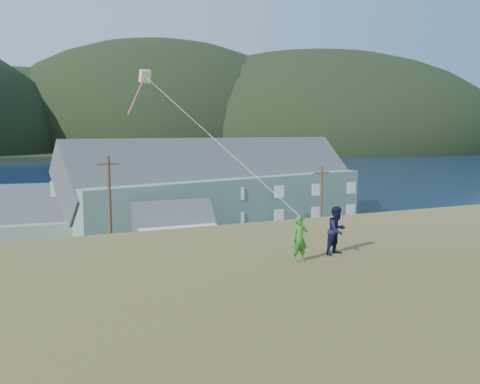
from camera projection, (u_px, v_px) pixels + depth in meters
name	position (u px, v px, depth m)	size (l,w,h in m)	color
ground	(135.00, 292.00, 34.51)	(900.00, 900.00, 0.00)	#0A1638
grass_strip	(140.00, 300.00, 32.67)	(110.00, 8.00, 0.10)	#4C3D19
waterfront_lot	(107.00, 242.00, 50.09)	(72.00, 36.00, 0.12)	#28282B
wharf	(46.00, 209.00, 68.87)	(26.00, 14.00, 0.90)	gray
far_shore	(55.00, 147.00, 337.02)	(900.00, 320.00, 2.00)	black
far_hills	(115.00, 147.00, 303.92)	(760.00, 265.00, 143.00)	black
lodge	(222.00, 187.00, 56.99)	(39.33, 19.47, 13.33)	gray
shed_palegreen_near	(39.00, 227.00, 46.39)	(9.06, 6.04, 6.31)	gray
shed_white	(174.00, 230.00, 45.17)	(7.87, 5.34, 6.20)	silver
shed_palegreen_far	(48.00, 211.00, 53.96)	(11.16, 7.17, 7.09)	slate
utility_poles	(125.00, 227.00, 35.16)	(33.90, 0.24, 9.89)	#47331E
parked_cars	(32.00, 230.00, 52.17)	(24.82, 12.37, 1.56)	#335281
kite_flyer_green	(300.00, 239.00, 16.29)	(0.59, 0.39, 1.62)	#2E7D22
kite_flyer_navy	(337.00, 230.00, 17.33)	(0.88, 0.69, 1.81)	black
kite_rig	(146.00, 81.00, 20.75)	(2.52, 4.05, 10.04)	beige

